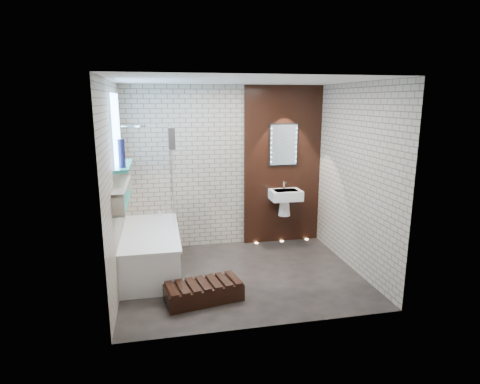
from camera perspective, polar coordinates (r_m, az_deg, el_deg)
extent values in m
plane|color=black|center=(5.63, 0.31, -11.82)|extent=(3.20, 3.20, 0.00)
cube|color=tan|center=(6.48, -2.06, 3.53)|extent=(3.20, 0.04, 2.60)
cube|color=tan|center=(4.00, 4.21, -2.48)|extent=(3.20, 0.04, 2.60)
cube|color=tan|center=(5.14, -17.39, 0.45)|extent=(0.04, 2.60, 2.60)
cube|color=tan|center=(5.77, 16.09, 1.85)|extent=(0.04, 2.60, 2.60)
plane|color=white|center=(5.12, 0.35, 15.64)|extent=(3.20, 3.20, 0.00)
cube|color=black|center=(6.67, 6.07, 3.74)|extent=(1.30, 0.06, 2.60)
cube|color=#7FADE0|center=(5.39, -17.39, 8.54)|extent=(0.03, 1.00, 0.90)
cube|color=teal|center=(5.44, -16.27, 3.65)|extent=(0.18, 1.00, 0.04)
cube|color=teal|center=(5.33, -16.34, -1.43)|extent=(0.14, 1.30, 0.03)
cube|color=#B2A899|center=(5.28, -16.49, 0.99)|extent=(0.14, 1.30, 0.03)
cube|color=#B2A899|center=(4.69, -17.01, -1.96)|extent=(0.14, 0.03, 0.26)
cube|color=#B2A899|center=(5.92, -15.95, 1.15)|extent=(0.14, 0.03, 0.26)
cube|color=white|center=(5.84, -12.60, -8.29)|extent=(0.75, 1.70, 0.55)
cube|color=white|center=(5.74, -12.74, -5.59)|extent=(0.79, 1.74, 0.03)
cylinder|color=silver|center=(6.42, -11.34, -2.85)|extent=(0.04, 0.04, 0.12)
cube|color=white|center=(5.99, -9.63, 2.39)|extent=(0.01, 0.78, 1.40)
cube|color=black|center=(5.63, -9.73, 7.57)|extent=(0.09, 0.23, 0.30)
cylinder|color=silver|center=(5.97, -14.09, 9.11)|extent=(0.18, 0.18, 0.02)
cube|color=white|center=(6.56, 6.53, -0.43)|extent=(0.50, 0.36, 0.16)
cone|color=white|center=(6.66, 6.35, -2.17)|extent=(0.20, 0.20, 0.28)
cylinder|color=silver|center=(6.62, 6.30, 1.03)|extent=(0.03, 0.03, 0.14)
cube|color=black|center=(6.59, 6.24, 6.70)|extent=(0.50, 0.02, 0.70)
cube|color=silver|center=(6.58, 6.26, 6.69)|extent=(0.45, 0.01, 0.65)
cube|color=black|center=(4.98, -5.21, -14.06)|extent=(0.97, 0.57, 0.20)
cylinder|color=maroon|center=(5.01, -16.67, -1.33)|extent=(0.06, 0.06, 0.15)
cylinder|color=#995E17|center=(5.12, -16.55, -1.28)|extent=(0.05, 0.05, 0.10)
cylinder|color=black|center=(5.12, -16.54, 5.30)|extent=(0.08, 0.08, 0.35)
cylinder|color=#FFD899|center=(6.82, 2.35, -7.27)|extent=(0.06, 0.06, 0.01)
cylinder|color=#FFD899|center=(6.93, 5.99, -6.97)|extent=(0.06, 0.06, 0.01)
cylinder|color=#FFD899|center=(7.08, 9.49, -6.66)|extent=(0.06, 0.06, 0.01)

